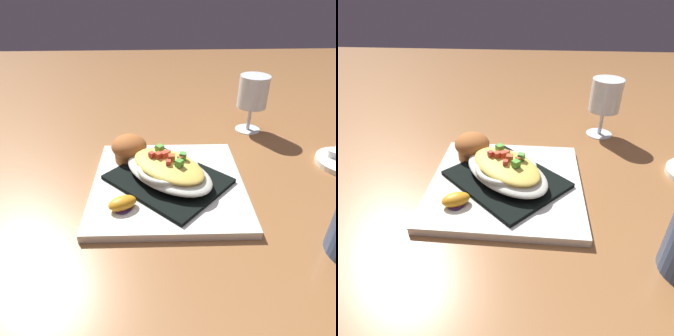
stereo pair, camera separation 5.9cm
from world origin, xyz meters
The scene contains 8 objects.
ground_plane centered at (0.00, 0.00, 0.00)m, with size 2.60×2.60×0.00m, color #915F35.
square_plate centered at (0.00, 0.00, 0.01)m, with size 0.30×0.30×0.02m, color white.
folded_napkin centered at (0.00, 0.00, 0.02)m, with size 0.21×0.17×0.01m, color black.
gratin_dish centered at (0.00, 0.00, 0.04)m, with size 0.22×0.22×0.05m.
muffin centered at (-0.08, -0.08, 0.04)m, with size 0.08×0.08×0.06m.
orange_garnish centered at (0.08, -0.08, 0.03)m, with size 0.06×0.06×0.02m.
stemmed_glass centered at (-0.26, 0.23, 0.10)m, with size 0.08×0.08×0.15m.
creamer_cup_2 centered at (-0.09, 0.38, 0.02)m, with size 0.02×0.02×0.02m, color white.
Camera 1 is at (0.49, -0.02, 0.37)m, focal length 32.17 mm.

